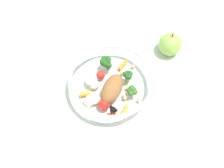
{
  "coord_description": "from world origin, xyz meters",
  "views": [
    {
      "loc": [
        -0.36,
        0.05,
        0.66
      ],
      "look_at": [
        -0.0,
        -0.0,
        0.03
      ],
      "focal_mm": 45.3,
      "sensor_mm": 36.0,
      "label": 1
    }
  ],
  "objects": [
    {
      "name": "ground_plane",
      "position": [
        0.0,
        0.0,
        0.0
      ],
      "size": [
        2.4,
        2.4,
        0.0
      ],
      "primitive_type": "plane",
      "color": "silver"
    },
    {
      "name": "loose_apple",
      "position": [
        0.1,
        -0.18,
        0.03
      ],
      "size": [
        0.07,
        0.07,
        0.08
      ],
      "color": "#8CB74C",
      "rests_on": "ground_plane"
    },
    {
      "name": "food_container",
      "position": [
        -0.01,
        0.01,
        0.03
      ],
      "size": [
        0.22,
        0.22,
        0.06
      ],
      "color": "white",
      "rests_on": "ground_plane"
    }
  ]
}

